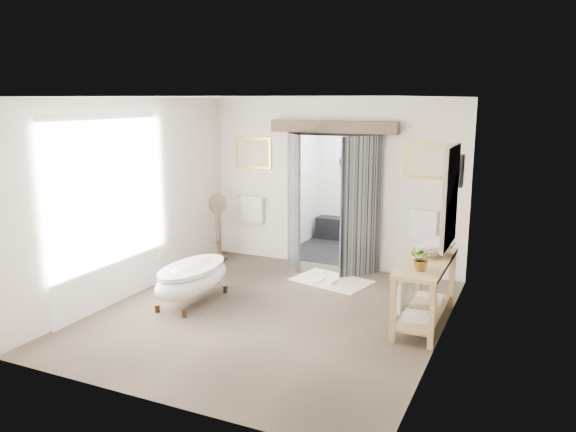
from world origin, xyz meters
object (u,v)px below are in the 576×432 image
Objects in this scene: clawfoot_tub at (192,278)px; rug at (332,281)px; vanity at (423,287)px; basin at (433,248)px.

clawfoot_tub is 1.26× the size of rug.
vanity is 0.54m from basin.
clawfoot_tub is 2.70× the size of basin.
basin is at bearing 81.34° from vanity.
vanity is 2.07m from rug.
clawfoot_tub is 3.38m from basin.
vanity is 2.85× the size of basin.
rug is 2.12m from basin.
rug is at bearing 130.65° from basin.
rug is (-1.66, 1.14, -0.50)m from vanity.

